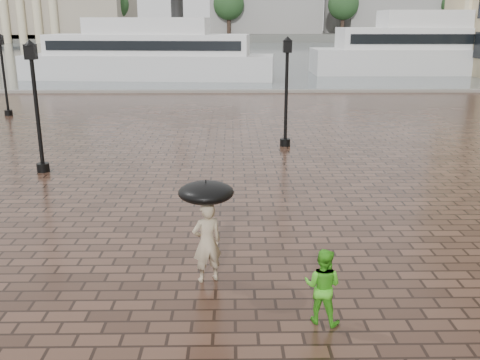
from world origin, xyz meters
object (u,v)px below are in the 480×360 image
object	(u,v)px
ferry_near	(149,54)
ferry_far	(441,48)
street_lamps	(102,88)
child_pedestrian	(323,286)
adult_pedestrian	(207,242)

from	to	relation	value
ferry_near	ferry_far	world-z (taller)	ferry_far
street_lamps	ferry_far	bearing A→B (deg)	49.50
street_lamps	child_pedestrian	world-z (taller)	street_lamps
child_pedestrian	ferry_far	distance (m)	50.93
street_lamps	adult_pedestrian	size ratio (longest dim) A/B	9.19
street_lamps	child_pedestrian	size ratio (longest dim) A/B	11.15
street_lamps	ferry_near	xyz separation A→B (m)	(-1.87, 26.75, -0.07)
street_lamps	adult_pedestrian	world-z (taller)	street_lamps
child_pedestrian	ferry_near	size ratio (longest dim) A/B	0.06
child_pedestrian	ferry_near	bearing A→B (deg)	-53.89
child_pedestrian	ferry_near	distance (m)	43.14
adult_pedestrian	child_pedestrian	world-z (taller)	adult_pedestrian
adult_pedestrian	ferry_far	xyz separation A→B (m)	(21.76, 45.33, 1.71)
child_pedestrian	street_lamps	bearing A→B (deg)	-40.79
ferry_far	ferry_near	bearing A→B (deg)	-170.16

